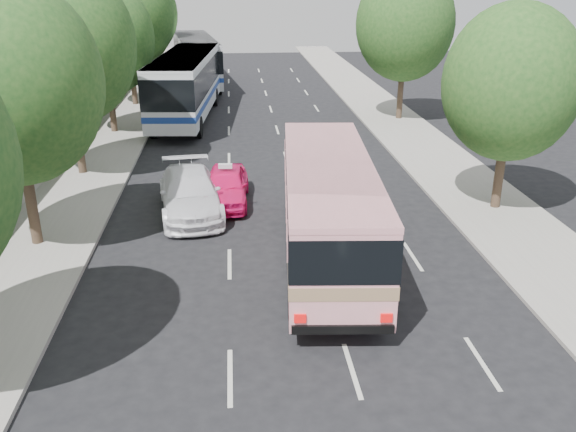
{
  "coord_description": "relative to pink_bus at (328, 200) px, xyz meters",
  "views": [
    {
      "loc": [
        -1.62,
        -13.91,
        8.81
      ],
      "look_at": [
        0.02,
        4.02,
        1.6
      ],
      "focal_mm": 38.0,
      "sensor_mm": 36.0,
      "label": 1
    }
  ],
  "objects": [
    {
      "name": "taxi_roof_sign",
      "position": [
        -3.3,
        5.68,
        -0.52
      ],
      "size": [
        0.56,
        0.21,
        0.18
      ],
      "primitive_type": "cube",
      "rotation": [
        0.0,
        0.0,
        -0.05
      ],
      "color": "silver",
      "rests_on": "pink_taxi"
    },
    {
      "name": "sidewalk_left",
      "position": [
        -9.8,
        16.0,
        -2.02
      ],
      "size": [
        4.0,
        90.0,
        0.15
      ],
      "primitive_type": "cube",
      "color": "#9E998E",
      "rests_on": "ground"
    },
    {
      "name": "ground",
      "position": [
        -1.3,
        -4.0,
        -2.1
      ],
      "size": [
        120.0,
        120.0,
        0.0
      ],
      "primitive_type": "plane",
      "color": "black",
      "rests_on": "ground"
    },
    {
      "name": "tree_left_c",
      "position": [
        -9.92,
        9.94,
        4.03
      ],
      "size": [
        6.0,
        6.0,
        9.35
      ],
      "color": "#38281E",
      "rests_on": "ground"
    },
    {
      "name": "tour_coach_rear",
      "position": [
        -5.8,
        34.0,
        0.27
      ],
      "size": [
        4.6,
        13.38,
        3.92
      ],
      "rotation": [
        0.0,
        0.0,
        0.14
      ],
      "color": "silver",
      "rests_on": "ground"
    },
    {
      "name": "tree_right_near",
      "position": [
        7.48,
        3.94,
        3.11
      ],
      "size": [
        5.1,
        5.1,
        7.95
      ],
      "color": "#38281E",
      "rests_on": "ground"
    },
    {
      "name": "white_pickup",
      "position": [
        -4.7,
        4.72,
        -1.28
      ],
      "size": [
        2.95,
        5.85,
        1.63
      ],
      "primitive_type": "imported",
      "rotation": [
        0.0,
        0.0,
        0.12
      ],
      "color": "white",
      "rests_on": "ground"
    },
    {
      "name": "pink_taxi",
      "position": [
        -3.3,
        5.68,
        -1.35
      ],
      "size": [
        1.98,
        4.46,
        1.49
      ],
      "primitive_type": "imported",
      "rotation": [
        0.0,
        0.0,
        -0.05
      ],
      "color": "#FF166E",
      "rests_on": "ground"
    },
    {
      "name": "tree_left_d",
      "position": [
        -9.82,
        17.94,
        3.54
      ],
      "size": [
        5.52,
        5.52,
        8.6
      ],
      "color": "#38281E",
      "rests_on": "ground"
    },
    {
      "name": "tree_left_f",
      "position": [
        -9.92,
        33.94,
        3.91
      ],
      "size": [
        5.88,
        5.88,
        9.16
      ],
      "color": "#38281E",
      "rests_on": "ground"
    },
    {
      "name": "sidewalk_right",
      "position": [
        7.2,
        16.0,
        -2.04
      ],
      "size": [
        4.0,
        90.0,
        0.12
      ],
      "primitive_type": "cube",
      "color": "#9E998E",
      "rests_on": "ground"
    },
    {
      "name": "tree_left_e",
      "position": [
        -9.72,
        25.94,
        4.34
      ],
      "size": [
        6.3,
        6.3,
        9.82
      ],
      "color": "#38281E",
      "rests_on": "ground"
    },
    {
      "name": "pink_bus",
      "position": [
        0.0,
        0.0,
        0.0
      ],
      "size": [
        3.51,
        10.74,
        3.37
      ],
      "rotation": [
        0.0,
        0.0,
        -0.08
      ],
      "color": "pink",
      "rests_on": "ground"
    },
    {
      "name": "tour_coach_front",
      "position": [
        -5.8,
        21.31,
        0.35
      ],
      "size": [
        4.04,
        13.78,
        4.07
      ],
      "rotation": [
        0.0,
        0.0,
        -0.08
      ],
      "color": "silver",
      "rests_on": "ground"
    },
    {
      "name": "tree_right_far",
      "position": [
        7.78,
        19.94,
        4.03
      ],
      "size": [
        6.0,
        6.0,
        9.35
      ],
      "color": "#38281E",
      "rests_on": "ground"
    },
    {
      "name": "low_wall",
      "position": [
        -11.6,
        16.0,
        -1.2
      ],
      "size": [
        0.3,
        90.0,
        1.5
      ],
      "primitive_type": "cube",
      "color": "#9E998E",
      "rests_on": "sidewalk_left"
    },
    {
      "name": "tree_left_b",
      "position": [
        -9.72,
        1.94,
        3.72
      ],
      "size": [
        5.7,
        5.7,
        8.88
      ],
      "color": "#38281E",
      "rests_on": "ground"
    }
  ]
}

